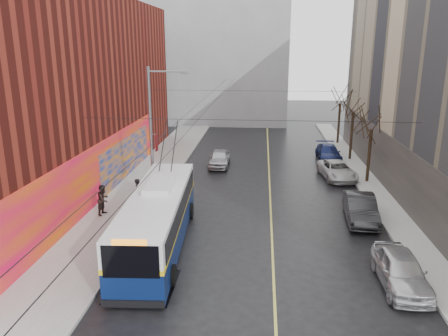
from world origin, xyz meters
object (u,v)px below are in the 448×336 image
object	(u,v)px
tree_near	(372,119)
parked_car_a	(401,270)
trolleybus	(158,218)
parked_car_d	(328,153)
following_car	(219,158)
parked_car_c	(337,170)
parked_car_b	(360,208)
tree_far	(341,96)
pedestrian_a	(139,193)
pedestrian_b	(103,200)
tree_mid	(354,104)
streetlight_pole	(153,133)

from	to	relation	value
tree_near	parked_car_a	world-z (taller)	tree_near
tree_near	trolleybus	xyz separation A→B (m)	(-13.48, -12.34, -3.39)
parked_car_d	parked_car_a	bearing A→B (deg)	-91.00
parked_car_d	following_car	distance (m)	10.29
parked_car_c	parked_car_b	bearing A→B (deg)	-97.70
tree_far	trolleybus	xyz separation A→B (m)	(-13.48, -26.34, -3.55)
parked_car_d	pedestrian_a	xyz separation A→B (m)	(-13.98, -13.97, 0.40)
tree_far	pedestrian_b	size ratio (longest dim) A/B	3.45
tree_mid	trolleybus	world-z (taller)	tree_mid
following_car	tree_mid	bearing A→B (deg)	15.04
tree_mid	following_car	size ratio (longest dim) A/B	1.58
streetlight_pole	trolleybus	distance (m)	7.32
streetlight_pole	tree_far	world-z (taller)	streetlight_pole
parked_car_b	parked_car_d	size ratio (longest dim) A/B	0.98
parked_car_a	parked_car_b	xyz separation A→B (m)	(-0.16, 7.49, 0.01)
tree_near	parked_car_b	xyz separation A→B (m)	(-2.16, -7.85, -4.19)
tree_mid	parked_car_b	xyz separation A→B (m)	(-2.16, -14.85, -4.47)
tree_near	parked_car_d	bearing A→B (deg)	106.34
parked_car_d	pedestrian_b	world-z (taller)	pedestrian_b
tree_near	parked_car_a	bearing A→B (deg)	-97.43
parked_car_c	following_car	xyz separation A→B (m)	(-9.71, 2.88, 0.03)
trolleybus	pedestrian_b	bearing A→B (deg)	135.33
parked_car_c	parked_car_d	world-z (taller)	parked_car_d
tree_near	following_car	size ratio (longest dim) A/B	1.51
parked_car_a	pedestrian_a	bearing A→B (deg)	149.57
trolleybus	pedestrian_b	size ratio (longest dim) A/B	6.40
parked_car_c	pedestrian_b	xyz separation A→B (m)	(-15.67, -9.49, 0.41)
parked_car_a	parked_car_b	distance (m)	7.49
trolleybus	pedestrian_a	distance (m)	5.77
tree_far	parked_car_b	world-z (taller)	tree_far
tree_far	parked_car_c	world-z (taller)	tree_far
streetlight_pole	following_car	xyz separation A→B (m)	(3.29, 9.85, -4.13)
tree_near	tree_mid	size ratio (longest dim) A/B	0.96
tree_mid	parked_car_c	world-z (taller)	tree_mid
parked_car_a	parked_car_c	xyz separation A→B (m)	(-0.14, 16.31, -0.09)
streetlight_pole	parked_car_a	world-z (taller)	streetlight_pole
tree_far	pedestrian_b	bearing A→B (deg)	-128.34
parked_car_b	pedestrian_b	distance (m)	15.67
parked_car_a	following_car	world-z (taller)	parked_car_a
pedestrian_b	pedestrian_a	bearing A→B (deg)	-41.04
trolleybus	parked_car_c	world-z (taller)	trolleybus
tree_near	tree_mid	bearing A→B (deg)	90.00
tree_near	trolleybus	world-z (taller)	tree_near
parked_car_c	pedestrian_b	bearing A→B (deg)	-156.34
parked_car_c	tree_far	bearing A→B (deg)	73.15
tree_mid	parked_car_a	xyz separation A→B (m)	(-2.00, -22.34, -4.48)
tree_mid	parked_car_a	size ratio (longest dim) A/B	1.47
tree_far	pedestrian_a	xyz separation A→B (m)	(-15.98, -21.15, -4.03)
streetlight_pole	pedestrian_b	world-z (taller)	streetlight_pole
parked_car_b	following_car	xyz separation A→B (m)	(-9.69, 11.70, -0.07)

